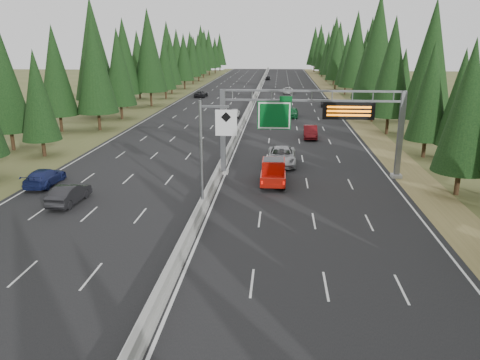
% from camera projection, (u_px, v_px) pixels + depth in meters
% --- Properties ---
extents(road, '(32.00, 260.00, 0.08)m').
position_uv_depth(road, '(250.00, 108.00, 86.89)').
color(road, black).
rests_on(road, ground).
extents(shoulder_right, '(3.60, 260.00, 0.06)m').
position_uv_depth(shoulder_right, '(347.00, 109.00, 85.47)').
color(shoulder_right, olive).
rests_on(shoulder_right, ground).
extents(shoulder_left, '(3.60, 260.00, 0.06)m').
position_uv_depth(shoulder_left, '(156.00, 107.00, 88.32)').
color(shoulder_left, '#4C5728').
rests_on(shoulder_left, ground).
extents(median_barrier, '(0.70, 260.00, 0.85)m').
position_uv_depth(median_barrier, '(250.00, 106.00, 86.79)').
color(median_barrier, gray).
rests_on(median_barrier, road).
extents(sign_gantry, '(16.75, 0.98, 7.80)m').
position_uv_depth(sign_gantry, '(318.00, 120.00, 41.59)').
color(sign_gantry, slate).
rests_on(sign_gantry, road).
extents(hov_sign_pole, '(2.80, 0.50, 8.00)m').
position_uv_depth(hov_sign_pole, '(209.00, 148.00, 32.94)').
color(hov_sign_pole, slate).
rests_on(hov_sign_pole, road).
extents(tree_row_right, '(11.80, 242.06, 18.91)m').
position_uv_depth(tree_row_right, '(374.00, 57.00, 83.52)').
color(tree_row_right, black).
rests_on(tree_row_right, ground).
extents(tree_row_left, '(11.95, 244.96, 18.64)m').
position_uv_depth(tree_row_left, '(124.00, 59.00, 82.39)').
color(tree_row_left, black).
rests_on(tree_row_left, ground).
extents(silver_minivan, '(2.91, 6.20, 1.71)m').
position_uv_depth(silver_minivan, '(281.00, 156.00, 46.86)').
color(silver_minivan, '#B6B6BB').
rests_on(silver_minivan, road).
extents(red_pickup, '(2.09, 5.84, 1.90)m').
position_uv_depth(red_pickup, '(273.00, 170.00, 41.06)').
color(red_pickup, black).
rests_on(red_pickup, road).
extents(car_ahead_green, '(2.19, 4.82, 1.61)m').
position_uv_depth(car_ahead_green, '(292.00, 112.00, 76.09)').
color(car_ahead_green, '#14592C').
rests_on(car_ahead_green, road).
extents(car_ahead_dkred, '(1.81, 4.88, 1.60)m').
position_uv_depth(car_ahead_dkred, '(310.00, 132.00, 59.68)').
color(car_ahead_dkred, '#550C0F').
rests_on(car_ahead_dkred, road).
extents(car_ahead_dkgrey, '(2.15, 4.63, 1.31)m').
position_uv_depth(car_ahead_dkgrey, '(326.00, 103.00, 88.97)').
color(car_ahead_dkgrey, black).
rests_on(car_ahead_dkgrey, road).
extents(car_ahead_white, '(2.36, 5.07, 1.40)m').
position_uv_depth(car_ahead_white, '(288.00, 91.00, 110.86)').
color(car_ahead_white, white).
rests_on(car_ahead_white, road).
extents(car_ahead_far, '(1.65, 3.81, 1.28)m').
position_uv_depth(car_ahead_far, '(268.00, 78.00, 150.79)').
color(car_ahead_far, black).
rests_on(car_ahead_far, road).
extents(car_onc_near, '(1.84, 4.63, 1.50)m').
position_uv_depth(car_onc_near, '(69.00, 194.00, 35.58)').
color(car_onc_near, black).
rests_on(car_onc_near, road).
extents(car_onc_blue, '(2.14, 5.05, 1.46)m').
position_uv_depth(car_onc_blue, '(45.00, 177.00, 40.07)').
color(car_onc_blue, navy).
rests_on(car_onc_blue, road).
extents(car_onc_white, '(1.81, 4.17, 1.40)m').
position_uv_depth(car_onc_white, '(235.00, 112.00, 76.72)').
color(car_onc_white, silver).
rests_on(car_onc_white, road).
extents(car_onc_far, '(2.64, 5.15, 1.39)m').
position_uv_depth(car_onc_far, '(201.00, 94.00, 104.00)').
color(car_onc_far, black).
rests_on(car_onc_far, road).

